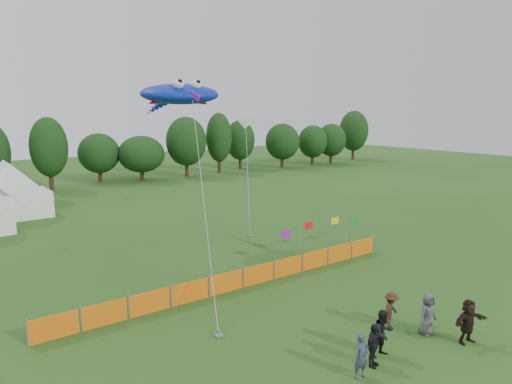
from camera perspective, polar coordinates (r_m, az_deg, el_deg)
ground at (r=18.45m, az=11.64°, el=-18.93°), size 160.00×160.00×0.00m
treeline at (r=57.47m, az=-22.11°, el=4.79°), size 104.57×8.78×8.36m
tent_right at (r=43.17m, az=-27.69°, el=-0.45°), size 4.99×3.99×3.52m
barrier_fence at (r=23.54m, az=-1.68°, el=-10.73°), size 19.90×0.06×1.00m
flag_row at (r=28.64m, az=7.91°, el=-5.05°), size 6.73×0.30×2.24m
spectator_a at (r=16.61m, az=13.04°, el=-19.34°), size 0.60×0.41×1.61m
spectator_b at (r=18.04m, az=15.60°, el=-16.65°), size 0.93×0.76×1.76m
spectator_c at (r=20.12m, az=16.52°, el=-14.05°), size 1.15×0.88×1.58m
spectator_d at (r=17.35m, az=14.43°, el=-18.07°), size 1.00×0.63×1.59m
spectator_e at (r=20.13m, az=20.65°, el=-14.06°), size 0.85×0.56×1.73m
spectator_f at (r=20.04m, az=24.99°, el=-14.45°), size 1.70×0.81×1.76m
stingray_kite at (r=31.89m, az=-9.75°, el=11.92°), size 8.72×20.77×10.90m
small_kite_white at (r=34.98m, az=-1.16°, el=5.25°), size 3.21×4.35×8.66m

